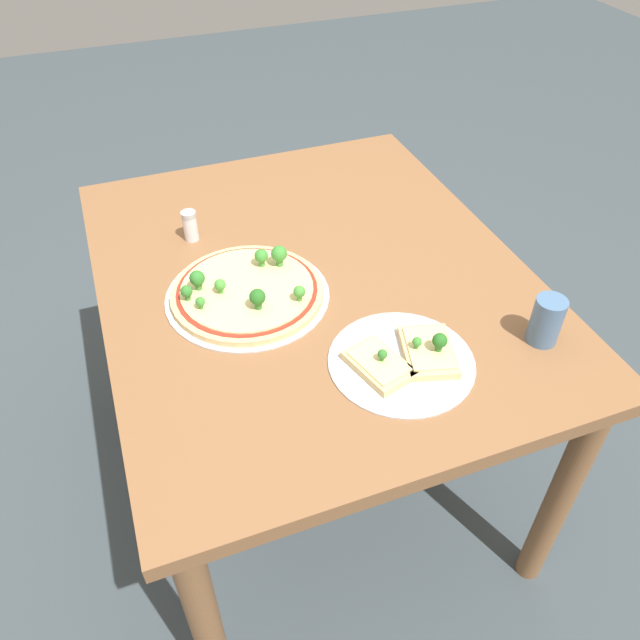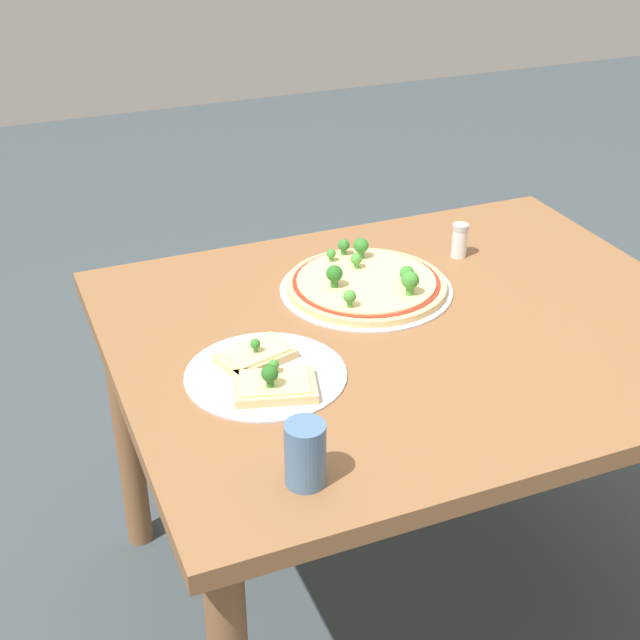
{
  "view_description": "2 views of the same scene",
  "coord_description": "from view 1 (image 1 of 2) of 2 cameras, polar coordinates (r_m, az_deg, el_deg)",
  "views": [
    {
      "loc": [
        -1.05,
        0.37,
        1.57
      ],
      "look_at": [
        -0.18,
        0.05,
        0.74
      ],
      "focal_mm": 35.0,
      "sensor_mm": 36.0,
      "label": 1
    },
    {
      "loc": [
        -0.73,
        -1.29,
        1.56
      ],
      "look_at": [
        -0.18,
        0.05,
        0.74
      ],
      "focal_mm": 50.0,
      "sensor_mm": 36.0,
      "label": 2
    }
  ],
  "objects": [
    {
      "name": "pizza_tray_slice",
      "position": [
        1.2,
        7.8,
        -3.48
      ],
      "size": [
        0.28,
        0.28,
        0.06
      ],
      "color": "silver",
      "rests_on": "dining_table"
    },
    {
      "name": "pizza_tray_whole",
      "position": [
        1.34,
        -6.67,
        2.66
      ],
      "size": [
        0.35,
        0.35,
        0.07
      ],
      "color": "silver",
      "rests_on": "dining_table"
    },
    {
      "name": "ground_plane",
      "position": [
        1.93,
        -0.5,
        -12.7
      ],
      "size": [
        8.0,
        8.0,
        0.0
      ],
      "primitive_type": "plane",
      "color": "#3D474C"
    },
    {
      "name": "condiment_shaker",
      "position": [
        1.52,
        -11.79,
        8.44
      ],
      "size": [
        0.04,
        0.04,
        0.08
      ],
      "color": "silver",
      "rests_on": "dining_table"
    },
    {
      "name": "drinking_cup",
      "position": [
        1.28,
        19.99,
        -0.05
      ],
      "size": [
        0.06,
        0.06,
        0.1
      ],
      "primitive_type": "cylinder",
      "color": "#4C7099",
      "rests_on": "dining_table"
    },
    {
      "name": "dining_table",
      "position": [
        1.46,
        -0.64,
        1.6
      ],
      "size": [
        1.14,
        0.93,
        0.72
      ],
      "color": "brown",
      "rests_on": "ground_plane"
    }
  ]
}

